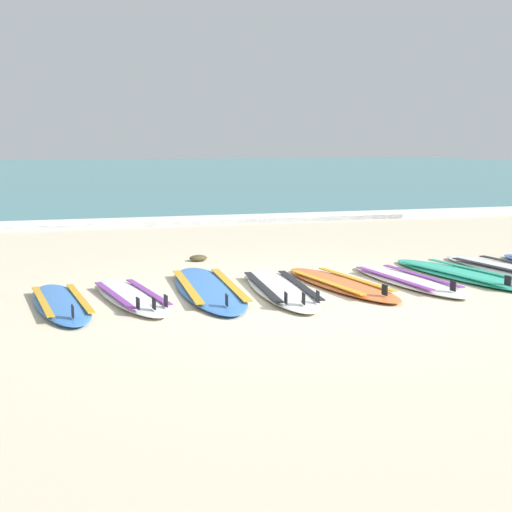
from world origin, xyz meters
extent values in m
plane|color=beige|center=(0.00, 0.00, 0.00)|extent=(80.00, 80.00, 0.00)
cube|color=teal|center=(0.00, 36.74, 0.05)|extent=(80.00, 60.00, 0.10)
cube|color=white|center=(0.00, 7.16, 0.06)|extent=(80.00, 0.84, 0.11)
ellipsoid|color=#3875CC|center=(-2.47, 0.32, 0.04)|extent=(0.71, 2.02, 0.07)
cube|color=gold|center=(-2.65, 0.30, 0.08)|extent=(0.23, 1.38, 0.01)
cube|color=gold|center=(-2.30, 0.34, 0.08)|extent=(0.23, 1.38, 0.01)
cube|color=black|center=(-2.39, -0.45, 0.12)|extent=(0.02, 0.09, 0.11)
ellipsoid|color=white|center=(-1.78, 0.41, 0.04)|extent=(0.81, 2.02, 0.07)
cube|color=purple|center=(-1.96, 0.38, 0.08)|extent=(0.30, 1.36, 0.01)
cube|color=purple|center=(-1.61, 0.44, 0.08)|extent=(0.30, 1.36, 0.01)
cube|color=black|center=(-1.66, -0.34, 0.12)|extent=(0.03, 0.09, 0.11)
cube|color=black|center=(-1.80, -0.30, 0.12)|extent=(0.03, 0.09, 0.11)
cube|color=black|center=(-1.53, -0.26, 0.12)|extent=(0.03, 0.09, 0.11)
ellipsoid|color=#3875CC|center=(-0.93, 0.61, 0.04)|extent=(0.77, 2.61, 0.07)
cube|color=gold|center=(-1.16, 0.62, 0.08)|extent=(0.18, 1.81, 0.01)
cube|color=gold|center=(-0.70, 0.60, 0.08)|extent=(0.18, 1.81, 0.01)
cube|color=black|center=(-0.98, -0.40, 0.12)|extent=(0.02, 0.09, 0.11)
ellipsoid|color=silver|center=(-0.19, 0.36, 0.04)|extent=(0.76, 2.35, 0.07)
cube|color=black|center=(-0.39, 0.37, 0.08)|extent=(0.21, 1.62, 0.01)
cube|color=black|center=(0.02, 0.34, 0.08)|extent=(0.21, 1.62, 0.01)
cube|color=black|center=(-0.26, -0.54, 0.12)|extent=(0.02, 0.09, 0.11)
cube|color=black|center=(-0.41, -0.47, 0.12)|extent=(0.02, 0.09, 0.11)
cube|color=black|center=(-0.10, -0.49, 0.12)|extent=(0.02, 0.09, 0.11)
ellipsoid|color=orange|center=(0.54, 0.43, 0.04)|extent=(0.85, 2.21, 0.07)
cube|color=gold|center=(0.35, 0.40, 0.08)|extent=(0.30, 1.50, 0.01)
cube|color=gold|center=(0.73, 0.46, 0.08)|extent=(0.30, 1.50, 0.01)
cube|color=black|center=(0.67, -0.40, 0.12)|extent=(0.03, 0.09, 0.11)
ellipsoid|color=silver|center=(1.36, 0.41, 0.04)|extent=(0.74, 2.16, 0.07)
cube|color=purple|center=(1.17, 0.39, 0.08)|extent=(0.22, 1.48, 0.01)
cube|color=purple|center=(1.55, 0.43, 0.08)|extent=(0.22, 1.48, 0.01)
cube|color=black|center=(1.44, -0.41, 0.12)|extent=(0.02, 0.09, 0.11)
ellipsoid|color=#2DB793|center=(2.17, 0.55, 0.04)|extent=(0.99, 2.46, 0.07)
cube|color=teal|center=(1.96, 0.51, 0.08)|extent=(0.36, 1.66, 0.01)
cube|color=teal|center=(2.38, 0.58, 0.08)|extent=(0.36, 1.66, 0.01)
cube|color=black|center=(2.16, -0.34, 0.12)|extent=(0.03, 0.09, 0.11)
cube|color=black|center=(2.73, 0.52, 0.08)|extent=(0.33, 1.77, 0.01)
ellipsoid|color=#4C4228|center=(-0.63, 2.58, 0.04)|extent=(0.24, 0.19, 0.09)
camera|label=1|loc=(-2.53, -6.61, 1.57)|focal=48.80mm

